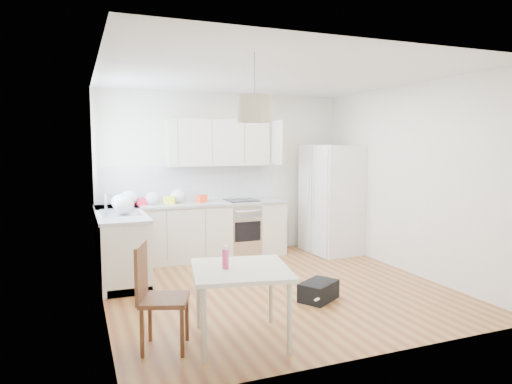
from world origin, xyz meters
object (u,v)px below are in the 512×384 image
Objects in this scene: refrigerator at (333,199)px; dining_chair at (165,297)px; dining_table at (241,276)px; gym_bag at (319,291)px.

refrigerator is 1.90× the size of dining_chair.
dining_chair is (-0.70, 0.07, -0.14)m from dining_table.
dining_table is at bearing 177.94° from gym_bag.
gym_bag is (1.24, 0.71, -0.52)m from dining_table.
dining_table is (-2.66, -2.78, -0.29)m from refrigerator.
gym_bag is at bearing 37.95° from dining_chair.
gym_bag is at bearing 40.93° from dining_table.
refrigerator is 3.83× the size of gym_bag.
gym_bag is (-1.43, -2.07, -0.81)m from refrigerator.
dining_chair is at bearing -144.10° from refrigerator.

